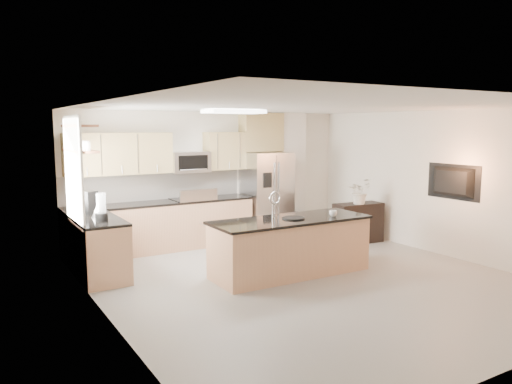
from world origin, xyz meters
TOP-DOWN VIEW (x-y plane):
  - floor at (0.00, 0.00)m, footprint 6.50×6.50m
  - ceiling at (0.00, 0.00)m, footprint 6.00×6.50m
  - wall_back at (0.00, 3.25)m, footprint 6.00×0.02m
  - wall_left at (-3.00, 0.00)m, footprint 0.02×6.50m
  - wall_right at (3.00, 0.00)m, footprint 0.02×6.50m
  - back_counter at (-1.23, 2.93)m, footprint 3.55×0.66m
  - left_counter at (-2.67, 1.85)m, footprint 0.66×1.50m
  - range at (-0.60, 2.92)m, footprint 0.76×0.64m
  - upper_cabinets at (-1.30, 3.09)m, footprint 3.50×0.33m
  - microwave at (-0.60, 3.04)m, footprint 0.76×0.40m
  - refrigerator at (1.06, 2.87)m, footprint 0.92×0.78m
  - partition_column at (1.82, 3.10)m, footprint 0.60×0.30m
  - window at (-2.98, 1.85)m, footprint 0.04×1.15m
  - shelf_lower at (-2.85, 1.95)m, footprint 0.30×1.20m
  - shelf_upper at (-2.85, 1.95)m, footprint 0.30×1.20m
  - ceiling_fixture at (-0.40, 1.60)m, footprint 1.00×0.50m
  - island at (-0.05, 0.42)m, footprint 2.57×0.96m
  - credenza at (2.36, 1.50)m, footprint 1.02×0.50m
  - cup at (0.64, 0.22)m, footprint 0.13×0.13m
  - platter at (-0.02, 0.39)m, footprint 0.46×0.46m
  - blender at (-2.67, 1.52)m, footprint 0.18×0.18m
  - kettle at (-2.62, 1.89)m, footprint 0.22×0.22m
  - coffee_maker at (-2.69, 2.23)m, footprint 0.28×0.30m
  - bowl at (-2.85, 2.27)m, footprint 0.44×0.44m
  - flower_vase at (2.30, 1.42)m, footprint 0.77×0.70m
  - television at (2.91, -0.20)m, footprint 0.14×1.08m

SIDE VIEW (x-z plane):
  - floor at x=0.00m, z-range 0.00..0.00m
  - credenza at x=2.36m, z-range 0.00..0.79m
  - island at x=-0.05m, z-range -0.21..1.10m
  - left_counter at x=-2.67m, z-range 0.00..0.92m
  - back_counter at x=-1.23m, z-range -0.25..1.19m
  - range at x=-0.60m, z-range -0.10..1.04m
  - refrigerator at x=1.06m, z-range 0.00..1.78m
  - platter at x=-0.02m, z-range 0.89..0.91m
  - cup at x=0.64m, z-range 0.89..0.98m
  - kettle at x=-2.62m, z-range 0.90..1.18m
  - coffee_maker at x=-2.69m, z-range 0.91..1.29m
  - blender at x=-2.67m, z-range 0.89..1.31m
  - flower_vase at x=2.30m, z-range 0.79..1.56m
  - wall_back at x=0.00m, z-range 0.00..2.60m
  - wall_left at x=-3.00m, z-range 0.00..2.60m
  - wall_right at x=3.00m, z-range 0.00..2.60m
  - partition_column at x=1.82m, z-range 0.00..2.60m
  - television at x=2.91m, z-range 1.04..1.66m
  - microwave at x=-0.60m, z-range 1.43..1.83m
  - window at x=-2.98m, z-range 0.83..2.47m
  - upper_cabinets at x=-1.30m, z-range 1.45..2.20m
  - shelf_lower at x=-2.85m, z-range 1.93..1.97m
  - shelf_upper at x=-2.85m, z-range 2.30..2.34m
  - bowl at x=-2.85m, z-range 2.34..2.42m
  - ceiling_fixture at x=-0.40m, z-range 2.53..2.59m
  - ceiling at x=0.00m, z-range 2.59..2.61m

